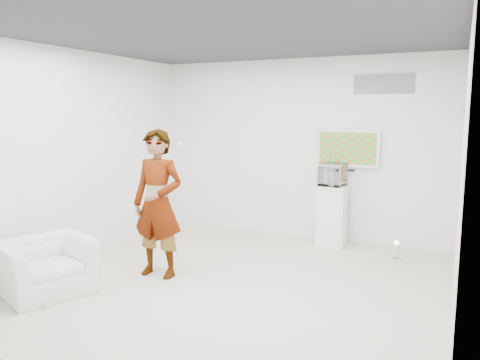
{
  "coord_description": "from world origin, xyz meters",
  "views": [
    {
      "loc": [
        2.47,
        -5.04,
        2.13
      ],
      "look_at": [
        -0.19,
        0.6,
        1.22
      ],
      "focal_mm": 35.0,
      "sensor_mm": 36.0,
      "label": 1
    }
  ],
  "objects": [
    {
      "name": "vitrine",
      "position": [
        0.68,
        2.21,
        1.15
      ],
      "size": [
        0.42,
        0.42,
        0.36
      ],
      "primitive_type": "cube",
      "rotation": [
        0.0,
        0.0,
        -0.17
      ],
      "color": "white",
      "rests_on": "pedestal"
    },
    {
      "name": "tv",
      "position": [
        0.85,
        2.45,
        1.55
      ],
      "size": [
        1.0,
        0.08,
        0.6
      ],
      "primitive_type": "cube",
      "color": "silver",
      "rests_on": "room"
    },
    {
      "name": "floor_uplight",
      "position": [
        1.73,
        1.8,
        0.14
      ],
      "size": [
        0.22,
        0.22,
        0.28
      ],
      "primitive_type": "cylinder",
      "rotation": [
        0.0,
        0.0,
        -0.28
      ],
      "color": "silver",
      "rests_on": "room"
    },
    {
      "name": "person",
      "position": [
        -1.0,
        -0.15,
        0.96
      ],
      "size": [
        0.72,
        0.49,
        1.91
      ],
      "primitive_type": "imported",
      "rotation": [
        0.0,
        0.0,
        0.05
      ],
      "color": "silver",
      "rests_on": "room"
    },
    {
      "name": "logo_decal",
      "position": [
        1.35,
        2.49,
        2.55
      ],
      "size": [
        0.9,
        0.02,
        0.3
      ],
      "primitive_type": "cube",
      "color": "slate",
      "rests_on": "room"
    },
    {
      "name": "console",
      "position": [
        0.68,
        2.21,
        1.07
      ],
      "size": [
        0.1,
        0.16,
        0.21
      ],
      "primitive_type": "cube",
      "rotation": [
        0.0,
        0.0,
        0.37
      ],
      "color": "white",
      "rests_on": "pedestal"
    },
    {
      "name": "room",
      "position": [
        0.0,
        0.0,
        1.5
      ],
      "size": [
        5.01,
        5.01,
        3.0
      ],
      "color": "beige",
      "rests_on": "ground"
    },
    {
      "name": "pedestal",
      "position": [
        0.68,
        2.21,
        0.48
      ],
      "size": [
        0.49,
        0.49,
        0.97
      ],
      "primitive_type": "cube",
      "rotation": [
        0.0,
        0.0,
        0.04
      ],
      "color": "white",
      "rests_on": "room"
    },
    {
      "name": "wii_remote",
      "position": [
        -0.76,
        0.02,
        1.72
      ],
      "size": [
        0.07,
        0.13,
        0.03
      ],
      "primitive_type": "cube",
      "rotation": [
        0.0,
        0.0,
        0.36
      ],
      "color": "white",
      "rests_on": "person"
    },
    {
      "name": "armchair",
      "position": [
        -1.87,
        -1.22,
        0.32
      ],
      "size": [
        1.16,
        1.23,
        0.64
      ],
      "primitive_type": "imported",
      "rotation": [
        0.0,
        0.0,
        1.19
      ],
      "color": "silver",
      "rests_on": "room"
    }
  ]
}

